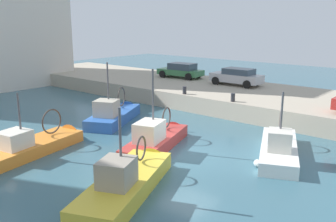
{
  "coord_description": "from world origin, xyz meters",
  "views": [
    {
      "loc": [
        -13.85,
        -10.27,
        6.46
      ],
      "look_at": [
        2.61,
        3.57,
        1.2
      ],
      "focal_mm": 40.19,
      "sensor_mm": 36.0,
      "label": 1
    }
  ],
  "objects_px": {
    "fishing_boat_white": "(278,151)",
    "mooring_bollard_north": "(185,90)",
    "fishing_boat_red": "(158,143)",
    "fishing_boat_blue": "(116,119)",
    "fishing_boat_yellow": "(129,186)",
    "parked_car_silver": "(237,76)",
    "parked_car_green": "(181,70)",
    "fishing_boat_orange": "(34,150)",
    "mooring_bollard_mid": "(233,97)"
  },
  "relations": [
    {
      "from": "parked_car_green",
      "to": "fishing_boat_white",
      "type": "bearing_deg",
      "value": -125.85
    },
    {
      "from": "fishing_boat_blue",
      "to": "mooring_bollard_north",
      "type": "relative_size",
      "value": 11.21
    },
    {
      "from": "fishing_boat_red",
      "to": "fishing_boat_yellow",
      "type": "distance_m",
      "value": 5.21
    },
    {
      "from": "fishing_boat_yellow",
      "to": "fishing_boat_blue",
      "type": "xyz_separation_m",
      "value": [
        6.56,
        8.02,
        0.02
      ]
    },
    {
      "from": "mooring_bollard_mid",
      "to": "fishing_boat_orange",
      "type": "bearing_deg",
      "value": 160.3
    },
    {
      "from": "mooring_bollard_mid",
      "to": "fishing_boat_red",
      "type": "bearing_deg",
      "value": 178.92
    },
    {
      "from": "parked_car_green",
      "to": "mooring_bollard_mid",
      "type": "relative_size",
      "value": 7.89
    },
    {
      "from": "fishing_boat_white",
      "to": "fishing_boat_red",
      "type": "height_order",
      "value": "fishing_boat_red"
    },
    {
      "from": "fishing_boat_blue",
      "to": "parked_car_silver",
      "type": "xyz_separation_m",
      "value": [
        10.98,
        -2.59,
        1.77
      ]
    },
    {
      "from": "fishing_boat_blue",
      "to": "parked_car_green",
      "type": "bearing_deg",
      "value": 16.8
    },
    {
      "from": "parked_car_silver",
      "to": "fishing_boat_white",
      "type": "bearing_deg",
      "value": -140.7
    },
    {
      "from": "fishing_boat_white",
      "to": "mooring_bollard_north",
      "type": "xyz_separation_m",
      "value": [
        4.28,
        9.16,
        1.36
      ]
    },
    {
      "from": "fishing_boat_yellow",
      "to": "fishing_boat_blue",
      "type": "height_order",
      "value": "fishing_boat_blue"
    },
    {
      "from": "fishing_boat_orange",
      "to": "fishing_boat_red",
      "type": "bearing_deg",
      "value": -41.58
    },
    {
      "from": "fishing_boat_orange",
      "to": "parked_car_green",
      "type": "xyz_separation_m",
      "value": [
        17.87,
        4.74,
        1.78
      ]
    },
    {
      "from": "parked_car_green",
      "to": "parked_car_silver",
      "type": "height_order",
      "value": "parked_car_silver"
    },
    {
      "from": "fishing_boat_yellow",
      "to": "mooring_bollard_north",
      "type": "height_order",
      "value": "fishing_boat_yellow"
    },
    {
      "from": "fishing_boat_white",
      "to": "fishing_boat_yellow",
      "type": "relative_size",
      "value": 0.93
    },
    {
      "from": "parked_car_silver",
      "to": "mooring_bollard_mid",
      "type": "distance_m",
      "value": 6.5
    },
    {
      "from": "parked_car_green",
      "to": "mooring_bollard_mid",
      "type": "distance_m",
      "value": 10.8
    },
    {
      "from": "fishing_boat_orange",
      "to": "fishing_boat_red",
      "type": "height_order",
      "value": "fishing_boat_red"
    },
    {
      "from": "fishing_boat_orange",
      "to": "mooring_bollard_mid",
      "type": "bearing_deg",
      "value": -19.7
    },
    {
      "from": "fishing_boat_blue",
      "to": "parked_car_green",
      "type": "relative_size",
      "value": 1.42
    },
    {
      "from": "fishing_boat_orange",
      "to": "parked_car_silver",
      "type": "relative_size",
      "value": 1.65
    },
    {
      "from": "fishing_boat_white",
      "to": "fishing_boat_red",
      "type": "xyz_separation_m",
      "value": [
        -2.98,
        5.3,
        0.05
      ]
    },
    {
      "from": "fishing_boat_white",
      "to": "parked_car_silver",
      "type": "bearing_deg",
      "value": 39.3
    },
    {
      "from": "fishing_boat_white",
      "to": "fishing_boat_blue",
      "type": "distance_m",
      "value": 10.83
    },
    {
      "from": "parked_car_silver",
      "to": "mooring_bollard_north",
      "type": "bearing_deg",
      "value": 170.43
    },
    {
      "from": "fishing_boat_white",
      "to": "fishing_boat_red",
      "type": "distance_m",
      "value": 6.08
    },
    {
      "from": "parked_car_silver",
      "to": "mooring_bollard_north",
      "type": "height_order",
      "value": "parked_car_silver"
    },
    {
      "from": "fishing_boat_red",
      "to": "parked_car_silver",
      "type": "relative_size",
      "value": 1.49
    },
    {
      "from": "fishing_boat_red",
      "to": "parked_car_green",
      "type": "height_order",
      "value": "fishing_boat_red"
    },
    {
      "from": "fishing_boat_white",
      "to": "parked_car_green",
      "type": "distance_m",
      "value": 17.57
    },
    {
      "from": "fishing_boat_orange",
      "to": "parked_car_silver",
      "type": "bearing_deg",
      "value": -3.99
    },
    {
      "from": "fishing_boat_yellow",
      "to": "fishing_boat_blue",
      "type": "relative_size",
      "value": 1.13
    },
    {
      "from": "parked_car_green",
      "to": "mooring_bollard_north",
      "type": "xyz_separation_m",
      "value": [
        -5.95,
        -5.0,
        -0.42
      ]
    },
    {
      "from": "fishing_boat_red",
      "to": "parked_car_green",
      "type": "xyz_separation_m",
      "value": [
        13.21,
        8.87,
        1.73
      ]
    },
    {
      "from": "mooring_bollard_mid",
      "to": "fishing_boat_yellow",
      "type": "bearing_deg",
      "value": -168.5
    },
    {
      "from": "fishing_boat_orange",
      "to": "fishing_boat_yellow",
      "type": "relative_size",
      "value": 1.01
    },
    {
      "from": "parked_car_green",
      "to": "fishing_boat_blue",
      "type": "bearing_deg",
      "value": -163.2
    },
    {
      "from": "fishing_boat_blue",
      "to": "mooring_bollard_mid",
      "type": "bearing_deg",
      "value": -46.98
    },
    {
      "from": "fishing_boat_orange",
      "to": "mooring_bollard_north",
      "type": "distance_m",
      "value": 12.0
    },
    {
      "from": "fishing_boat_white",
      "to": "fishing_boat_orange",
      "type": "distance_m",
      "value": 12.13
    },
    {
      "from": "mooring_bollard_mid",
      "to": "fishing_boat_white",
      "type": "bearing_deg",
      "value": -129.69
    },
    {
      "from": "parked_car_green",
      "to": "parked_car_silver",
      "type": "bearing_deg",
      "value": -92.1
    },
    {
      "from": "fishing_boat_red",
      "to": "fishing_boat_blue",
      "type": "height_order",
      "value": "fishing_boat_red"
    },
    {
      "from": "fishing_boat_orange",
      "to": "fishing_boat_yellow",
      "type": "distance_m",
      "value": 6.67
    },
    {
      "from": "parked_car_green",
      "to": "fishing_boat_orange",
      "type": "bearing_deg",
      "value": -165.15
    },
    {
      "from": "fishing_boat_yellow",
      "to": "fishing_boat_blue",
      "type": "bearing_deg",
      "value": 50.72
    },
    {
      "from": "fishing_boat_yellow",
      "to": "parked_car_silver",
      "type": "distance_m",
      "value": 18.45
    }
  ]
}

